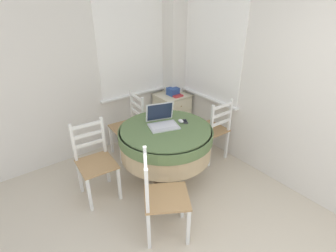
{
  "coord_description": "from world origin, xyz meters",
  "views": [
    {
      "loc": [
        -0.93,
        -0.28,
        2.22
      ],
      "look_at": [
        0.87,
        2.09,
        0.69
      ],
      "focal_mm": 28.0,
      "sensor_mm": 36.0,
      "label": 1
    }
  ],
  "objects_px": {
    "storage_box": "(173,91)",
    "book_on_cabinet": "(175,95)",
    "dining_chair_near_right_window": "(212,130)",
    "laptop": "(162,121)",
    "dining_chair_camera_near": "(162,198)",
    "dining_chair_left_flank": "(95,162)",
    "cell_phone": "(185,121)",
    "computer_mouse": "(181,121)",
    "dining_chair_near_back_window": "(130,126)",
    "round_dining_table": "(166,140)",
    "corner_cabinet": "(172,114)"
  },
  "relations": [
    {
      "from": "round_dining_table",
      "to": "dining_chair_camera_near",
      "type": "bearing_deg",
      "value": -129.22
    },
    {
      "from": "storage_box",
      "to": "dining_chair_near_right_window",
      "type": "bearing_deg",
      "value": -91.44
    },
    {
      "from": "laptop",
      "to": "dining_chair_left_flank",
      "type": "distance_m",
      "value": 0.92
    },
    {
      "from": "round_dining_table",
      "to": "cell_phone",
      "type": "height_order",
      "value": "cell_phone"
    },
    {
      "from": "dining_chair_near_right_window",
      "to": "storage_box",
      "type": "distance_m",
      "value": 0.99
    },
    {
      "from": "dining_chair_near_back_window",
      "to": "dining_chair_near_right_window",
      "type": "relative_size",
      "value": 1.0
    },
    {
      "from": "dining_chair_near_back_window",
      "to": "dining_chair_camera_near",
      "type": "distance_m",
      "value": 1.58
    },
    {
      "from": "dining_chair_near_right_window",
      "to": "corner_cabinet",
      "type": "relative_size",
      "value": 1.32
    },
    {
      "from": "laptop",
      "to": "corner_cabinet",
      "type": "distance_m",
      "value": 1.32
    },
    {
      "from": "dining_chair_left_flank",
      "to": "corner_cabinet",
      "type": "height_order",
      "value": "dining_chair_left_flank"
    },
    {
      "from": "dining_chair_near_right_window",
      "to": "dining_chair_left_flank",
      "type": "xyz_separation_m",
      "value": [
        -1.65,
        0.27,
        0.0
      ]
    },
    {
      "from": "dining_chair_camera_near",
      "to": "dining_chair_left_flank",
      "type": "relative_size",
      "value": 1.0
    },
    {
      "from": "book_on_cabinet",
      "to": "storage_box",
      "type": "bearing_deg",
      "value": 103.46
    },
    {
      "from": "cell_phone",
      "to": "book_on_cabinet",
      "type": "relative_size",
      "value": 0.55
    },
    {
      "from": "storage_box",
      "to": "book_on_cabinet",
      "type": "xyz_separation_m",
      "value": [
        0.01,
        -0.04,
        -0.05
      ]
    },
    {
      "from": "laptop",
      "to": "book_on_cabinet",
      "type": "height_order",
      "value": "laptop"
    },
    {
      "from": "laptop",
      "to": "cell_phone",
      "type": "height_order",
      "value": "laptop"
    },
    {
      "from": "cell_phone",
      "to": "dining_chair_camera_near",
      "type": "xyz_separation_m",
      "value": [
        -0.83,
        -0.65,
        -0.31
      ]
    },
    {
      "from": "storage_box",
      "to": "dining_chair_camera_near",
      "type": "bearing_deg",
      "value": -130.97
    },
    {
      "from": "dining_chair_near_back_window",
      "to": "book_on_cabinet",
      "type": "height_order",
      "value": "dining_chair_near_back_window"
    },
    {
      "from": "corner_cabinet",
      "to": "laptop",
      "type": "bearing_deg",
      "value": -133.61
    },
    {
      "from": "computer_mouse",
      "to": "corner_cabinet",
      "type": "height_order",
      "value": "computer_mouse"
    },
    {
      "from": "corner_cabinet",
      "to": "book_on_cabinet",
      "type": "distance_m",
      "value": 0.37
    },
    {
      "from": "cell_phone",
      "to": "dining_chair_camera_near",
      "type": "bearing_deg",
      "value": -142.12
    },
    {
      "from": "computer_mouse",
      "to": "cell_phone",
      "type": "distance_m",
      "value": 0.06
    },
    {
      "from": "dining_chair_near_back_window",
      "to": "dining_chair_near_right_window",
      "type": "xyz_separation_m",
      "value": [
        0.88,
        -0.82,
        0.0
      ]
    },
    {
      "from": "round_dining_table",
      "to": "computer_mouse",
      "type": "bearing_deg",
      "value": 0.69
    },
    {
      "from": "computer_mouse",
      "to": "dining_chair_camera_near",
      "type": "relative_size",
      "value": 0.09
    },
    {
      "from": "round_dining_table",
      "to": "dining_chair_near_right_window",
      "type": "xyz_separation_m",
      "value": [
        0.84,
        0.02,
        -0.15
      ]
    },
    {
      "from": "laptop",
      "to": "cell_phone",
      "type": "bearing_deg",
      "value": -18.8
    },
    {
      "from": "dining_chair_near_right_window",
      "to": "dining_chair_left_flank",
      "type": "distance_m",
      "value": 1.67
    },
    {
      "from": "dining_chair_camera_near",
      "to": "book_on_cabinet",
      "type": "bearing_deg",
      "value": 48.03
    },
    {
      "from": "round_dining_table",
      "to": "laptop",
      "type": "relative_size",
      "value": 2.72
    },
    {
      "from": "corner_cabinet",
      "to": "dining_chair_near_back_window",
      "type": "bearing_deg",
      "value": -171.05
    },
    {
      "from": "round_dining_table",
      "to": "dining_chair_left_flank",
      "type": "xyz_separation_m",
      "value": [
        -0.81,
        0.28,
        -0.15
      ]
    },
    {
      "from": "dining_chair_camera_near",
      "to": "book_on_cabinet",
      "type": "relative_size",
      "value": 3.98
    },
    {
      "from": "storage_box",
      "to": "computer_mouse",
      "type": "bearing_deg",
      "value": -123.32
    },
    {
      "from": "laptop",
      "to": "dining_chair_camera_near",
      "type": "bearing_deg",
      "value": -126.55
    },
    {
      "from": "cell_phone",
      "to": "dining_chair_camera_near",
      "type": "height_order",
      "value": "dining_chair_camera_near"
    },
    {
      "from": "dining_chair_near_back_window",
      "to": "dining_chair_left_flank",
      "type": "xyz_separation_m",
      "value": [
        -0.77,
        -0.55,
        0.0
      ]
    },
    {
      "from": "computer_mouse",
      "to": "dining_chair_near_right_window",
      "type": "distance_m",
      "value": 0.69
    },
    {
      "from": "round_dining_table",
      "to": "computer_mouse",
      "type": "height_order",
      "value": "computer_mouse"
    },
    {
      "from": "cell_phone",
      "to": "storage_box",
      "type": "distance_m",
      "value": 1.12
    },
    {
      "from": "laptop",
      "to": "dining_chair_near_back_window",
      "type": "distance_m",
      "value": 0.84
    },
    {
      "from": "computer_mouse",
      "to": "dining_chair_left_flank",
      "type": "bearing_deg",
      "value": 164.96
    },
    {
      "from": "laptop",
      "to": "dining_chair_camera_near",
      "type": "height_order",
      "value": "laptop"
    },
    {
      "from": "storage_box",
      "to": "round_dining_table",
      "type": "bearing_deg",
      "value": -132.13
    },
    {
      "from": "dining_chair_near_right_window",
      "to": "book_on_cabinet",
      "type": "xyz_separation_m",
      "value": [
        0.03,
        0.9,
        0.26
      ]
    },
    {
      "from": "book_on_cabinet",
      "to": "dining_chair_left_flank",
      "type": "bearing_deg",
      "value": -159.5
    },
    {
      "from": "round_dining_table",
      "to": "dining_chair_near_right_window",
      "type": "relative_size",
      "value": 1.22
    }
  ]
}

